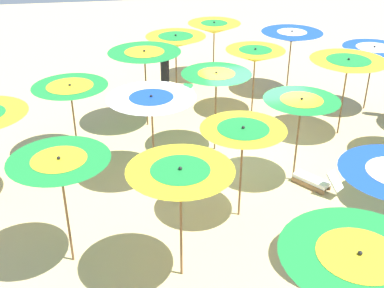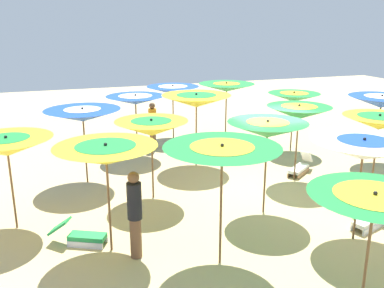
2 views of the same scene
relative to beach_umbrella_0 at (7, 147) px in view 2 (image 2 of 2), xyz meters
The scene contains 22 objects.
ground 6.97m from the beach_umbrella_0, 91.65° to the right, with size 43.42×43.42×0.04m, color #D1B57F.
beach_umbrella_0 is the anchor object (origin of this frame).
beach_umbrella_1 2.65m from the beach_umbrella_0, 131.59° to the right, with size 2.10×2.10×2.40m.
beach_umbrella_2 4.98m from the beach_umbrella_0, 126.76° to the right, with size 2.25×2.25×2.53m.
beach_umbrella_3 7.64m from the beach_umbrella_0, 132.35° to the right, with size 2.08×2.08×2.20m.
beach_umbrella_5 3.11m from the beach_umbrella_0, 37.39° to the right, with size 2.22×2.22×2.33m.
beach_umbrella_6 3.56m from the beach_umbrella_0, 79.17° to the right, with size 1.96×1.96×2.26m.
beach_umbrella_7 6.07m from the beach_umbrella_0, 100.79° to the right, with size 1.97×1.97×2.44m.
beach_umbrella_8 7.83m from the beach_umbrella_0, 112.92° to the right, with size 2.26×2.26×2.37m.
beach_umbrella_10 6.04m from the beach_umbrella_0, 40.08° to the right, with size 2.08×2.08×2.26m.
beach_umbrella_11 6.29m from the beach_umbrella_0, 62.34° to the right, with size 2.28×2.28×2.48m.
beach_umbrella_12 7.99m from the beach_umbrella_0, 85.68° to the right, with size 1.91×1.91×2.38m.
beach_umbrella_13 9.36m from the beach_umbrella_0, 97.44° to the right, with size 1.92×1.92×2.37m.
beach_umbrella_15 8.73m from the beach_umbrella_0, 41.82° to the right, with size 2.15×2.15×2.24m.
beach_umbrella_16 8.92m from the beach_umbrella_0, 57.04° to the right, with size 2.14×2.14×2.50m.
beach_umbrella_17 10.11m from the beach_umbrella_0, 70.57° to the right, with size 1.90×1.90×2.25m.
beach_umbrella_18 11.58m from the beach_umbrella_0, 84.24° to the right, with size 2.17×2.17×2.38m.
lounger_0 2.63m from the beach_umbrella_0, 132.95° to the right, with size 0.88×1.28×0.58m.
lounger_1 8.60m from the beach_umbrella_0, 108.93° to the right, with size 0.67×1.21×0.60m.
lounger_2 8.69m from the beach_umbrella_0, 83.07° to the right, with size 1.06×1.27×0.66m.
beachgoer_0 3.43m from the beach_umbrella_0, 132.28° to the right, with size 0.30×0.30×1.88m.
beachgoer_1 7.08m from the beach_umbrella_0, 41.42° to the right, with size 0.30×0.30×1.80m.
Camera 2 is at (-9.76, 5.68, 4.72)m, focal length 39.46 mm.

